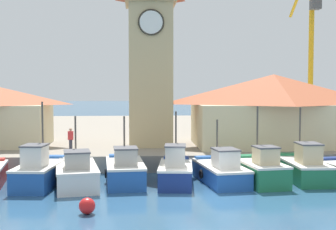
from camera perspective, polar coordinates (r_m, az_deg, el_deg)
ground_plane at (r=23.43m, az=4.01°, el=-9.84°), size 300.00×300.00×0.00m
quay_wharf at (r=49.25m, az=-0.16°, el=-2.15°), size 120.00×40.00×1.06m
fishing_boat_left_outer at (r=26.31m, az=-15.39°, el=-6.68°), size 2.36×4.91×4.57m
fishing_boat_left_inner at (r=25.89m, az=-11.10°, el=-6.98°), size 2.97×5.34×3.78m
fishing_boat_mid_left at (r=26.21m, az=-5.27°, el=-6.73°), size 2.39×4.88×3.73m
fishing_boat_center at (r=25.83m, az=0.93°, el=-6.83°), size 2.24×4.61×4.01m
fishing_boat_mid_right at (r=26.53m, az=6.45°, el=-6.76°), size 2.67×5.36×3.51m
fishing_boat_right_inner at (r=26.46m, az=11.23°, el=-6.62°), size 2.45×4.28×4.30m
fishing_boat_right_outer at (r=28.05m, az=16.18°, el=-6.16°), size 2.06×4.93×4.18m
clock_tower at (r=34.23m, az=-2.15°, el=8.04°), size 3.60×3.60×14.90m
warehouse_right at (r=35.19m, az=12.73°, el=0.71°), size 11.81×7.04×5.22m
port_crane_near at (r=54.08m, az=16.89°, el=5.43°), size 2.00×10.36×18.21m
mooring_buoy at (r=20.44m, az=-9.83°, el=-10.87°), size 0.70×0.70×0.70m
dock_worker_near_tower at (r=31.53m, az=6.82°, el=-2.88°), size 0.34×0.22×1.62m
dock_worker_along_quay at (r=31.32m, az=-11.78°, el=-2.97°), size 0.34×0.22×1.62m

